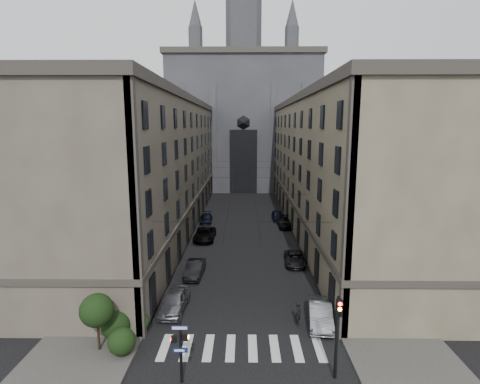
{
  "coord_description": "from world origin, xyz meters",
  "views": [
    {
      "loc": [
        0.14,
        -18.14,
        14.87
      ],
      "look_at": [
        -0.17,
        10.65,
        9.75
      ],
      "focal_mm": 28.0,
      "sensor_mm": 36.0,
      "label": 1
    }
  ],
  "objects_px": {
    "gothic_tower": "(243,113)",
    "car_right_midnear": "(295,259)",
    "car_left_far": "(206,218)",
    "car_left_near": "(174,301)",
    "car_right_near": "(320,313)",
    "car_left_midfar": "(205,234)",
    "pedestrian": "(298,313)",
    "car_left_midnear": "(195,269)",
    "car_right_far": "(278,215)",
    "car_right_midfar": "(285,223)",
    "pedestrian_signal_left": "(180,346)",
    "traffic_light_right": "(338,328)"
  },
  "relations": [
    {
      "from": "gothic_tower",
      "to": "pedestrian",
      "type": "bearing_deg",
      "value": -86.36
    },
    {
      "from": "gothic_tower",
      "to": "car_left_near",
      "type": "xyz_separation_m",
      "value": [
        -5.52,
        -64.81,
        -16.99
      ]
    },
    {
      "from": "car_left_midfar",
      "to": "car_right_near",
      "type": "distance_m",
      "value": 23.68
    },
    {
      "from": "car_left_far",
      "to": "car_right_far",
      "type": "bearing_deg",
      "value": 6.16
    },
    {
      "from": "gothic_tower",
      "to": "car_left_near",
      "type": "distance_m",
      "value": 67.22
    },
    {
      "from": "gothic_tower",
      "to": "pedestrian",
      "type": "height_order",
      "value": "gothic_tower"
    },
    {
      "from": "car_right_near",
      "to": "car_left_near",
      "type": "bearing_deg",
      "value": 178.13
    },
    {
      "from": "traffic_light_right",
      "to": "car_right_near",
      "type": "relative_size",
      "value": 1.07
    },
    {
      "from": "car_left_midfar",
      "to": "car_right_midfar",
      "type": "height_order",
      "value": "car_left_midfar"
    },
    {
      "from": "traffic_light_right",
      "to": "car_right_midfar",
      "type": "bearing_deg",
      "value": 89.03
    },
    {
      "from": "pedestrian_signal_left",
      "to": "car_right_far",
      "type": "bearing_deg",
      "value": 76.73
    },
    {
      "from": "car_left_near",
      "to": "car_right_near",
      "type": "bearing_deg",
      "value": -6.26
    },
    {
      "from": "car_left_far",
      "to": "car_right_midfar",
      "type": "distance_m",
      "value": 12.24
    },
    {
      "from": "gothic_tower",
      "to": "car_right_midnear",
      "type": "distance_m",
      "value": 57.29
    },
    {
      "from": "car_left_near",
      "to": "car_right_midnear",
      "type": "height_order",
      "value": "car_left_near"
    },
    {
      "from": "car_left_midfar",
      "to": "traffic_light_right",
      "type": "bearing_deg",
      "value": -67.55
    },
    {
      "from": "car_left_midfar",
      "to": "car_left_far",
      "type": "xyz_separation_m",
      "value": [
        -0.74,
        9.18,
        -0.13
      ]
    },
    {
      "from": "gothic_tower",
      "to": "car_left_far",
      "type": "bearing_deg",
      "value": -98.94
    },
    {
      "from": "car_left_far",
      "to": "pedestrian",
      "type": "height_order",
      "value": "pedestrian"
    },
    {
      "from": "car_left_midnear",
      "to": "car_right_far",
      "type": "distance_m",
      "value": 24.89
    },
    {
      "from": "traffic_light_right",
      "to": "car_right_midfar",
      "type": "xyz_separation_m",
      "value": [
        0.57,
        33.74,
        -2.6
      ]
    },
    {
      "from": "car_left_near",
      "to": "car_left_midfar",
      "type": "relative_size",
      "value": 0.85
    },
    {
      "from": "car_right_far",
      "to": "car_left_near",
      "type": "bearing_deg",
      "value": -110.93
    },
    {
      "from": "pedestrian_signal_left",
      "to": "car_left_near",
      "type": "bearing_deg",
      "value": 103.02
    },
    {
      "from": "car_right_near",
      "to": "car_right_midnear",
      "type": "relative_size",
      "value": 1.06
    },
    {
      "from": "traffic_light_right",
      "to": "car_left_far",
      "type": "bearing_deg",
      "value": 107.27
    },
    {
      "from": "gothic_tower",
      "to": "car_right_midnear",
      "type": "relative_size",
      "value": 12.55
    },
    {
      "from": "car_left_midfar",
      "to": "pedestrian",
      "type": "bearing_deg",
      "value": -65.2
    },
    {
      "from": "pedestrian_signal_left",
      "to": "car_right_far",
      "type": "distance_m",
      "value": 39.52
    },
    {
      "from": "car_right_near",
      "to": "car_right_midfar",
      "type": "relative_size",
      "value": 1.03
    },
    {
      "from": "gothic_tower",
      "to": "car_right_midfar",
      "type": "bearing_deg",
      "value": -81.08
    },
    {
      "from": "gothic_tower",
      "to": "car_left_midnear",
      "type": "relative_size",
      "value": 12.75
    },
    {
      "from": "car_left_near",
      "to": "car_right_far",
      "type": "bearing_deg",
      "value": 72.67
    },
    {
      "from": "car_left_midfar",
      "to": "car_right_midfar",
      "type": "bearing_deg",
      "value": 31.06
    },
    {
      "from": "car_right_near",
      "to": "car_right_midfar",
      "type": "bearing_deg",
      "value": 97.01
    },
    {
      "from": "gothic_tower",
      "to": "car_left_midnear",
      "type": "bearing_deg",
      "value": -94.73
    },
    {
      "from": "car_left_midnear",
      "to": "car_left_midfar",
      "type": "relative_size",
      "value": 0.81
    },
    {
      "from": "traffic_light_right",
      "to": "car_left_far",
      "type": "xyz_separation_m",
      "value": [
        -11.35,
        36.5,
        -2.64
      ]
    },
    {
      "from": "car_right_near",
      "to": "car_left_far",
      "type": "bearing_deg",
      "value": 118.67
    },
    {
      "from": "pedestrian_signal_left",
      "to": "car_left_far",
      "type": "bearing_deg",
      "value": 93.46
    },
    {
      "from": "car_left_far",
      "to": "car_right_midnear",
      "type": "xyz_separation_m",
      "value": [
        11.42,
        -17.83,
        -0.0
      ]
    },
    {
      "from": "pedestrian_signal_left",
      "to": "car_right_near",
      "type": "distance_m",
      "value": 11.75
    },
    {
      "from": "car_right_near",
      "to": "car_right_midfar",
      "type": "xyz_separation_m",
      "value": [
        0.2,
        27.39,
        -0.11
      ]
    },
    {
      "from": "traffic_light_right",
      "to": "car_left_near",
      "type": "bearing_deg",
      "value": 143.48
    },
    {
      "from": "traffic_light_right",
      "to": "car_right_midnear",
      "type": "xyz_separation_m",
      "value": [
        0.07,
        18.67,
        -2.65
      ]
    },
    {
      "from": "car_left_far",
      "to": "car_right_midnear",
      "type": "bearing_deg",
      "value": -58.8
    },
    {
      "from": "gothic_tower",
      "to": "car_left_midnear",
      "type": "distance_m",
      "value": 60.33
    },
    {
      "from": "car_left_midfar",
      "to": "car_right_midnear",
      "type": "height_order",
      "value": "car_left_midfar"
    },
    {
      "from": "gothic_tower",
      "to": "traffic_light_right",
      "type": "relative_size",
      "value": 11.15
    },
    {
      "from": "pedestrian_signal_left",
      "to": "car_left_midfar",
      "type": "xyz_separation_m",
      "value": [
        -1.5,
        27.75,
        -1.54
      ]
    }
  ]
}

